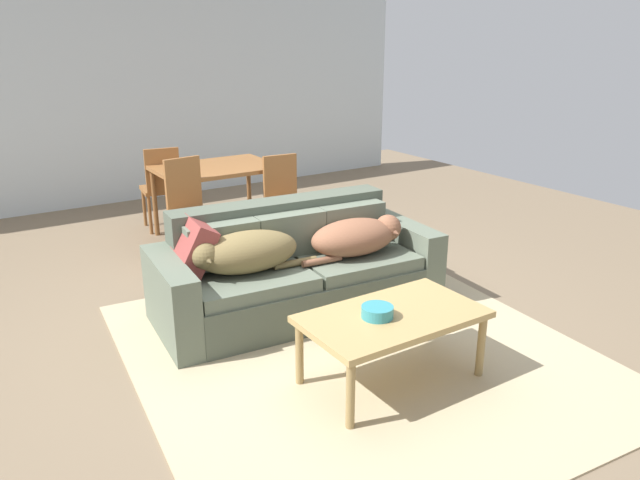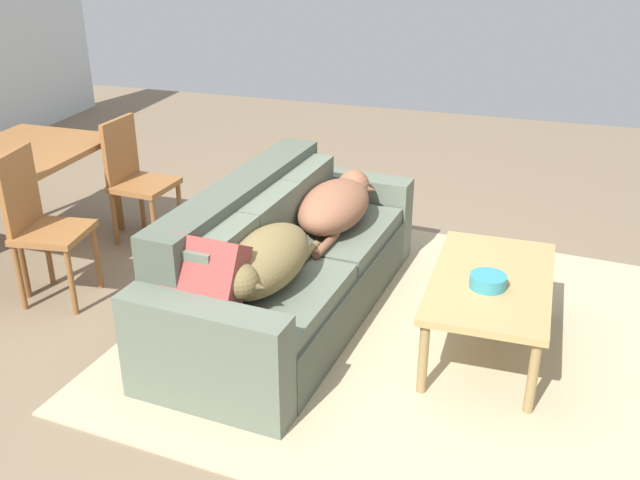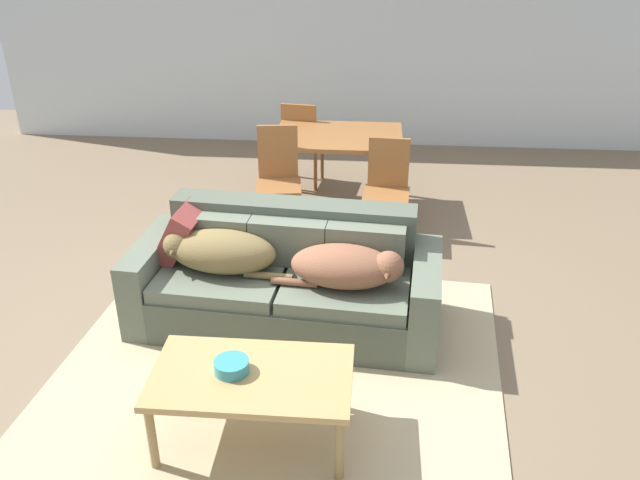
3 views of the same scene
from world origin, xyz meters
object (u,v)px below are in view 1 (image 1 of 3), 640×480
at_px(dining_table, 216,173).
at_px(dining_chair_near_right, 285,197).
at_px(dog_on_left_cushion, 245,252).
at_px(coffee_table, 393,321).
at_px(dining_chair_far_left, 162,185).
at_px(bowl_on_coffee_table, 377,312).
at_px(dining_chair_near_left, 190,206).
at_px(couch, 295,271).
at_px(dog_on_right_cushion, 357,236).
at_px(throw_pillow_by_left_arm, 191,249).

xyz_separation_m(dining_table, dining_chair_near_right, (0.47, -0.61, -0.18)).
height_order(dog_on_left_cushion, coffee_table, dog_on_left_cushion).
xyz_separation_m(coffee_table, dining_table, (0.28, 3.23, 0.27)).
bearing_deg(dining_chair_far_left, dining_chair_near_right, 135.17).
distance_m(bowl_on_coffee_table, dining_chair_near_right, 2.74).
bearing_deg(dog_on_left_cushion, dining_chair_far_left, 88.49).
distance_m(dining_chair_near_left, dining_chair_near_right, 0.98).
bearing_deg(couch, dining_chair_near_left, 104.85).
bearing_deg(dining_table, dog_on_right_cushion, -85.02).
height_order(coffee_table, dining_chair_near_left, dining_chair_near_left).
height_order(dog_on_right_cushion, throw_pillow_by_left_arm, throw_pillow_by_left_arm).
xyz_separation_m(dog_on_left_cushion, dining_chair_far_left, (0.29, 2.61, -0.08)).
relative_size(dining_table, dining_chair_near_right, 1.33).
xyz_separation_m(dog_on_right_cushion, dining_chair_near_right, (0.27, 1.60, -0.08)).
bearing_deg(coffee_table, dog_on_left_cushion, 110.21).
bearing_deg(bowl_on_coffee_table, dining_chair_far_left, 90.33).
bearing_deg(dining_chair_far_left, couch, 101.15).
height_order(dog_on_left_cushion, dining_chair_far_left, dining_chair_far_left).
relative_size(coffee_table, dining_chair_near_right, 1.21).
height_order(dog_on_right_cushion, coffee_table, dog_on_right_cushion).
xyz_separation_m(couch, dining_table, (0.25, 2.01, 0.36)).
distance_m(couch, coffee_table, 1.22).
distance_m(couch, dining_chair_near_left, 1.51).
distance_m(bowl_on_coffee_table, dining_chair_far_left, 3.74).
height_order(dog_on_left_cushion, dining_chair_near_left, dining_chair_near_left).
relative_size(throw_pillow_by_left_arm, dining_chair_far_left, 0.43).
xyz_separation_m(dog_on_left_cushion, dining_chair_near_right, (1.17, 1.48, -0.09)).
relative_size(dining_table, dining_chair_far_left, 1.31).
bearing_deg(dining_chair_near_left, dining_chair_near_right, -11.93).
relative_size(couch, coffee_table, 2.02).
height_order(dog_on_left_cushion, dining_chair_near_right, dining_chair_near_right).
relative_size(coffee_table, dining_chair_far_left, 1.19).
bearing_deg(coffee_table, bowl_on_coffee_table, 173.37).
relative_size(couch, dining_chair_near_left, 2.28).
relative_size(dog_on_right_cushion, dining_chair_near_right, 0.98).
xyz_separation_m(dog_on_right_cushion, dining_chair_far_left, (-0.61, 2.74, -0.07)).
bearing_deg(dog_on_right_cushion, dining_chair_near_left, 117.49).
xyz_separation_m(couch, dining_chair_near_right, (0.71, 1.40, 0.18)).
relative_size(dog_on_right_cushion, bowl_on_coffee_table, 4.61).
distance_m(bowl_on_coffee_table, dining_table, 3.25).
bearing_deg(throw_pillow_by_left_arm, dining_chair_far_left, 75.83).
height_order(dining_table, dining_chair_near_left, dining_chair_near_left).
distance_m(dining_table, dining_chair_far_left, 0.69).
relative_size(dog_on_left_cushion, dining_chair_far_left, 1.00).
distance_m(dog_on_left_cushion, dining_table, 2.21).
bearing_deg(dining_chair_near_left, coffee_table, -92.81).
bearing_deg(bowl_on_coffee_table, throw_pillow_by_left_arm, 115.48).
relative_size(dog_on_left_cushion, dining_table, 0.76).
bearing_deg(dining_chair_near_left, dog_on_right_cushion, -74.91).
relative_size(dog_on_right_cushion, coffee_table, 0.81).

